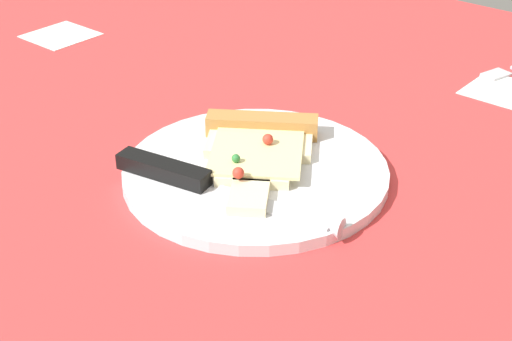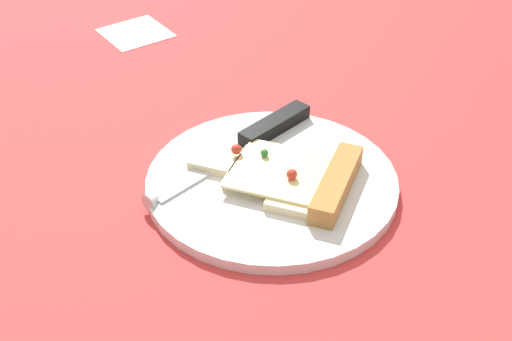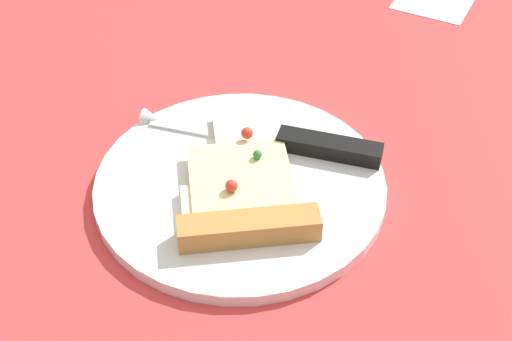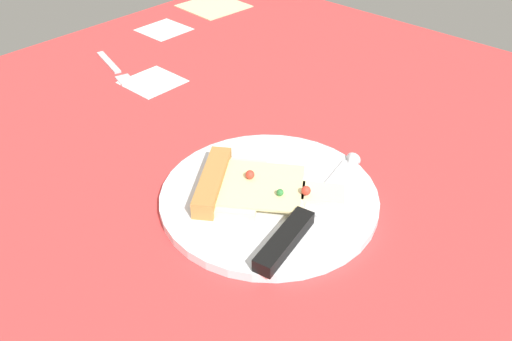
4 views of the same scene
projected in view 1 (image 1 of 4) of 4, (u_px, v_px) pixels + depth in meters
ground_plane at (165, 190)px, 76.09cm from camera, size 144.11×144.11×3.00cm
plate at (256, 172)px, 75.14cm from camera, size 26.78×26.78×1.20cm
pizza_slice at (258, 148)px, 76.67cm from camera, size 18.77×16.25×2.44cm
knife at (203, 183)px, 71.00cm from camera, size 6.62×23.96×2.45cm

